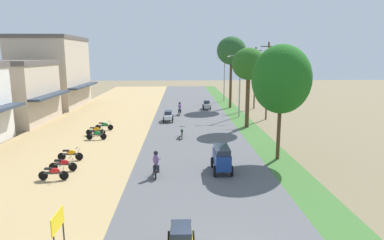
{
  "coord_description": "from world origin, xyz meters",
  "views": [
    {
      "loc": [
        -1.31,
        -9.94,
        7.46
      ],
      "look_at": [
        -0.33,
        18.15,
        1.96
      ],
      "focal_mm": 31.1,
      "sensor_mm": 36.0,
      "label": 1
    }
  ],
  "objects_px": {
    "street_signboard": "(58,223)",
    "utility_pole_near": "(267,80)",
    "parked_motorbike_sixth": "(104,125)",
    "motorbike_foreground_rider": "(156,164)",
    "parked_motorbike_third": "(71,154)",
    "median_tree_nearest": "(281,79)",
    "parked_motorbike_nearest": "(54,172)",
    "parked_motorbike_second": "(63,164)",
    "streetlamp_near": "(240,81)",
    "car_van_blue": "(222,157)",
    "car_hatchback_yellow": "(181,240)",
    "motorbike_ahead_third": "(180,109)",
    "car_sedan_white": "(168,115)",
    "median_tree_second": "(249,65)",
    "parked_motorbike_fourth": "(97,134)",
    "car_hatchback_silver": "(207,105)",
    "parked_motorbike_fifth": "(96,130)",
    "median_tree_third": "(231,51)",
    "streetlamp_mid": "(224,76)",
    "utility_pole_far": "(255,77)",
    "motorbike_ahead_second": "(182,132)"
  },
  "relations": [
    {
      "from": "parked_motorbike_fifth",
      "to": "car_hatchback_silver",
      "type": "relative_size",
      "value": 0.9
    },
    {
      "from": "parked_motorbike_sixth",
      "to": "motorbike_foreground_rider",
      "type": "xyz_separation_m",
      "value": [
        6.12,
        -13.2,
        0.3
      ]
    },
    {
      "from": "street_signboard",
      "to": "median_tree_third",
      "type": "relative_size",
      "value": 0.15
    },
    {
      "from": "streetlamp_near",
      "to": "utility_pole_near",
      "type": "bearing_deg",
      "value": -26.12
    },
    {
      "from": "parked_motorbike_third",
      "to": "motorbike_ahead_third",
      "type": "bearing_deg",
      "value": 66.65
    },
    {
      "from": "parked_motorbike_second",
      "to": "motorbike_ahead_third",
      "type": "distance_m",
      "value": 21.57
    },
    {
      "from": "parked_motorbike_third",
      "to": "street_signboard",
      "type": "relative_size",
      "value": 1.2
    },
    {
      "from": "streetlamp_near",
      "to": "motorbike_ahead_third",
      "type": "bearing_deg",
      "value": 168.8
    },
    {
      "from": "parked_motorbike_fifth",
      "to": "motorbike_foreground_rider",
      "type": "height_order",
      "value": "motorbike_foreground_rider"
    },
    {
      "from": "parked_motorbike_third",
      "to": "car_van_blue",
      "type": "bearing_deg",
      "value": -14.76
    },
    {
      "from": "parked_motorbike_fourth",
      "to": "median_tree_second",
      "type": "distance_m",
      "value": 16.25
    },
    {
      "from": "parked_motorbike_fourth",
      "to": "car_hatchback_silver",
      "type": "xyz_separation_m",
      "value": [
        11.09,
        16.35,
        0.19
      ]
    },
    {
      "from": "median_tree_second",
      "to": "streetlamp_mid",
      "type": "xyz_separation_m",
      "value": [
        0.22,
        20.14,
        -2.3
      ]
    },
    {
      "from": "parked_motorbike_nearest",
      "to": "car_sedan_white",
      "type": "bearing_deg",
      "value": 70.71
    },
    {
      "from": "streetlamp_near",
      "to": "car_sedan_white",
      "type": "relative_size",
      "value": 3.3
    },
    {
      "from": "parked_motorbike_second",
      "to": "parked_motorbike_third",
      "type": "bearing_deg",
      "value": 96.21
    },
    {
      "from": "streetlamp_near",
      "to": "car_van_blue",
      "type": "height_order",
      "value": "streetlamp_near"
    },
    {
      "from": "median_tree_nearest",
      "to": "parked_motorbike_sixth",
      "type": "bearing_deg",
      "value": 145.91
    },
    {
      "from": "street_signboard",
      "to": "car_sedan_white",
      "type": "bearing_deg",
      "value": 82.41
    },
    {
      "from": "parked_motorbike_third",
      "to": "motorbike_foreground_rider",
      "type": "relative_size",
      "value": 1.0
    },
    {
      "from": "parked_motorbike_fifth",
      "to": "median_tree_nearest",
      "type": "relative_size",
      "value": 0.22
    },
    {
      "from": "car_hatchback_yellow",
      "to": "motorbike_ahead_third",
      "type": "bearing_deg",
      "value": 90.19
    },
    {
      "from": "median_tree_third",
      "to": "car_van_blue",
      "type": "bearing_deg",
      "value": -99.62
    },
    {
      "from": "median_tree_second",
      "to": "car_hatchback_yellow",
      "type": "bearing_deg",
      "value": -107.07
    },
    {
      "from": "street_signboard",
      "to": "motorbike_ahead_second",
      "type": "distance_m",
      "value": 18.21
    },
    {
      "from": "parked_motorbike_second",
      "to": "streetlamp_near",
      "type": "height_order",
      "value": "streetlamp_near"
    },
    {
      "from": "parked_motorbike_third",
      "to": "median_tree_nearest",
      "type": "xyz_separation_m",
      "value": [
        14.88,
        -0.16,
        5.26
      ]
    },
    {
      "from": "median_tree_third",
      "to": "car_hatchback_silver",
      "type": "xyz_separation_m",
      "value": [
        -3.52,
        -1.55,
        -7.27
      ]
    },
    {
      "from": "streetlamp_mid",
      "to": "utility_pole_far",
      "type": "relative_size",
      "value": 0.83
    },
    {
      "from": "streetlamp_mid",
      "to": "motorbike_ahead_second",
      "type": "distance_m",
      "value": 25.61
    },
    {
      "from": "parked_motorbike_nearest",
      "to": "car_sedan_white",
      "type": "height_order",
      "value": "car_sedan_white"
    },
    {
      "from": "parked_motorbike_third",
      "to": "median_tree_third",
      "type": "bearing_deg",
      "value": 57.85
    },
    {
      "from": "parked_motorbike_nearest",
      "to": "parked_motorbike_sixth",
      "type": "distance_m",
      "value": 13.6
    },
    {
      "from": "parked_motorbike_sixth",
      "to": "median_tree_second",
      "type": "distance_m",
      "value": 15.75
    },
    {
      "from": "parked_motorbike_nearest",
      "to": "parked_motorbike_sixth",
      "type": "height_order",
      "value": "same"
    },
    {
      "from": "parked_motorbike_fifth",
      "to": "median_tree_third",
      "type": "xyz_separation_m",
      "value": [
        15.08,
        16.28,
        7.46
      ]
    },
    {
      "from": "streetlamp_near",
      "to": "median_tree_second",
      "type": "bearing_deg",
      "value": -92.08
    },
    {
      "from": "streetlamp_near",
      "to": "streetlamp_mid",
      "type": "distance_m",
      "value": 14.21
    },
    {
      "from": "motorbike_ahead_second",
      "to": "car_hatchback_silver",
      "type": "bearing_deg",
      "value": 77.64
    },
    {
      "from": "median_tree_second",
      "to": "car_van_blue",
      "type": "xyz_separation_m",
      "value": [
        -4.29,
        -13.38,
        -5.48
      ]
    },
    {
      "from": "median_tree_third",
      "to": "streetlamp_near",
      "type": "height_order",
      "value": "median_tree_third"
    },
    {
      "from": "parked_motorbike_nearest",
      "to": "utility_pole_far",
      "type": "height_order",
      "value": "utility_pole_far"
    },
    {
      "from": "median_tree_second",
      "to": "car_sedan_white",
      "type": "height_order",
      "value": "median_tree_second"
    },
    {
      "from": "streetlamp_mid",
      "to": "utility_pole_far",
      "type": "bearing_deg",
      "value": -66.15
    },
    {
      "from": "streetlamp_near",
      "to": "utility_pole_far",
      "type": "bearing_deg",
      "value": 63.75
    },
    {
      "from": "median_tree_third",
      "to": "utility_pole_near",
      "type": "relative_size",
      "value": 1.12
    },
    {
      "from": "parked_motorbike_nearest",
      "to": "parked_motorbike_second",
      "type": "relative_size",
      "value": 1.0
    },
    {
      "from": "parked_motorbike_second",
      "to": "car_hatchback_silver",
      "type": "xyz_separation_m",
      "value": [
        11.23,
        24.54,
        0.19
      ]
    },
    {
      "from": "street_signboard",
      "to": "utility_pole_near",
      "type": "height_order",
      "value": "utility_pole_near"
    },
    {
      "from": "parked_motorbike_sixth",
      "to": "utility_pole_far",
      "type": "relative_size",
      "value": 0.21
    }
  ]
}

